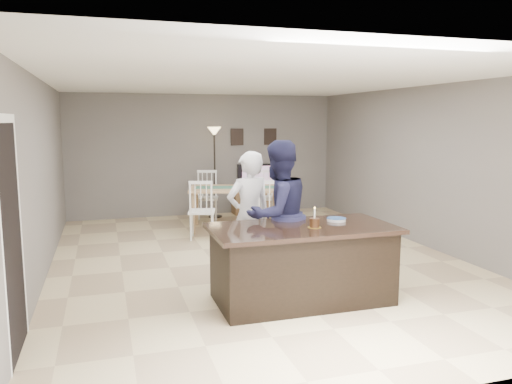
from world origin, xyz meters
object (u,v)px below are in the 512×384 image
object	(u,v)px
tv_console	(259,200)
man	(278,215)
television	(258,176)
kitchen_island	(302,263)
plate_stack	(336,219)
woman	(249,216)
floor_lamp	(214,148)
birthday_cake	(314,223)
dining_table	(235,195)

from	to	relation	value
tv_console	man	bearing A→B (deg)	-104.60
television	kitchen_island	bearing A→B (deg)	77.99
plate_stack	kitchen_island	bearing A→B (deg)	-162.56
woman	plate_stack	xyz separation A→B (m)	(0.89, -0.77, 0.06)
television	floor_lamp	distance (m)	1.30
birthday_cake	dining_table	bearing A→B (deg)	87.98
kitchen_island	dining_table	size ratio (longest dim) A/B	0.92
television	man	world-z (taller)	man
floor_lamp	woman	bearing A→B (deg)	-96.53
television	birthday_cake	distance (m)	5.85
plate_stack	dining_table	distance (m)	3.90
television	birthday_cake	bearing A→B (deg)	79.21
tv_console	floor_lamp	distance (m)	1.65
tv_console	plate_stack	size ratio (longest dim) A/B	5.03
dining_table	man	bearing A→B (deg)	-81.13
kitchen_island	television	distance (m)	5.78
dining_table	woman	bearing A→B (deg)	-86.66
birthday_cake	plate_stack	bearing A→B (deg)	33.13
kitchen_island	birthday_cake	distance (m)	0.52
television	plate_stack	bearing A→B (deg)	82.87
television	man	xyz separation A→B (m)	(-1.31, -5.09, 0.08)
kitchen_island	birthday_cake	world-z (taller)	birthday_cake
birthday_cake	floor_lamp	world-z (taller)	floor_lamp
tv_console	man	distance (m)	5.23
woman	plate_stack	distance (m)	1.18
kitchen_island	plate_stack	xyz separation A→B (m)	(0.51, 0.16, 0.46)
kitchen_island	television	xyz separation A→B (m)	(1.20, 5.64, 0.41)
television	tv_console	bearing A→B (deg)	90.00
television	floor_lamp	xyz separation A→B (m)	(-1.07, -0.28, 0.68)
tv_console	dining_table	size ratio (longest dim) A/B	0.51
woman	floor_lamp	size ratio (longest dim) A/B	0.87
woman	birthday_cake	distance (m)	1.15
woman	birthday_cake	xyz separation A→B (m)	(0.48, -1.04, 0.09)
woman	man	bearing A→B (deg)	113.94
birthday_cake	floor_lamp	xyz separation A→B (m)	(0.02, 5.47, 0.58)
birthday_cake	plate_stack	size ratio (longest dim) A/B	1.01
birthday_cake	dining_table	distance (m)	4.17
tv_console	dining_table	distance (m)	1.83
television	plate_stack	size ratio (longest dim) A/B	3.83
woman	plate_stack	size ratio (longest dim) A/B	7.24
dining_table	floor_lamp	bearing A→B (deg)	110.05
television	birthday_cake	size ratio (longest dim) A/B	3.81
birthday_cake	plate_stack	xyz separation A→B (m)	(0.41, 0.27, -0.04)
tv_console	plate_stack	distance (m)	5.49
birthday_cake	kitchen_island	bearing A→B (deg)	134.99
tv_console	floor_lamp	bearing A→B (deg)	-168.98
tv_console	man	world-z (taller)	man
plate_stack	dining_table	bearing A→B (deg)	93.86
tv_console	television	bearing A→B (deg)	90.00
floor_lamp	plate_stack	bearing A→B (deg)	-85.77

